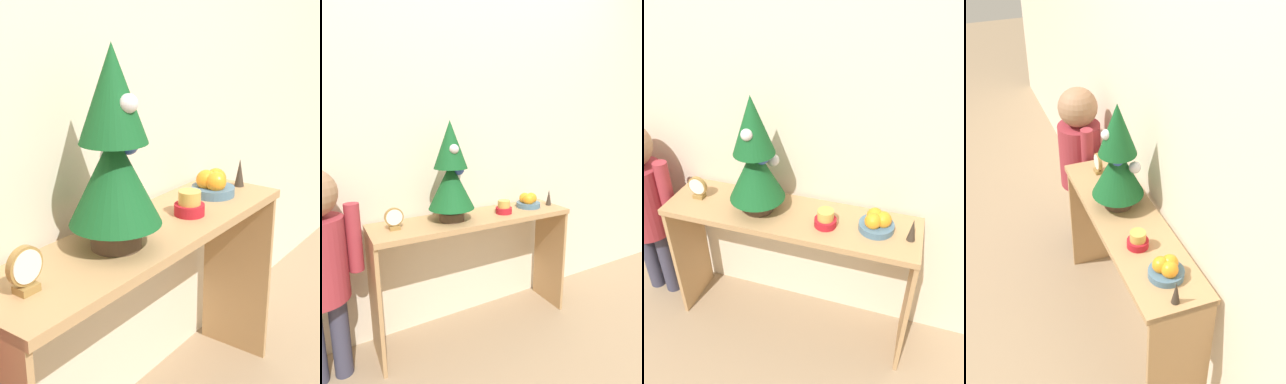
% 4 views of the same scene
% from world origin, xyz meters
% --- Properties ---
extents(ground_plane, '(12.00, 12.00, 0.00)m').
position_xyz_m(ground_plane, '(0.00, 0.00, 0.00)').
color(ground_plane, '#997F60').
extents(back_wall, '(7.00, 0.05, 2.50)m').
position_xyz_m(back_wall, '(0.00, 0.37, 1.25)').
color(back_wall, beige).
rests_on(back_wall, ground_plane).
extents(console_table, '(1.23, 0.33, 0.74)m').
position_xyz_m(console_table, '(0.00, 0.16, 0.57)').
color(console_table, tan).
rests_on(console_table, ground_plane).
extents(mini_tree, '(0.26, 0.26, 0.56)m').
position_xyz_m(mini_tree, '(-0.15, 0.16, 1.01)').
color(mini_tree, '#4C3828').
rests_on(mini_tree, console_table).
extents(fruit_bowl, '(0.16, 0.16, 0.09)m').
position_xyz_m(fruit_bowl, '(0.41, 0.17, 0.78)').
color(fruit_bowl, '#476B84').
rests_on(fruit_bowl, console_table).
extents(singing_bowl, '(0.10, 0.10, 0.08)m').
position_xyz_m(singing_bowl, '(0.18, 0.13, 0.78)').
color(singing_bowl, '#AD1923').
rests_on(singing_bowl, console_table).
extents(desk_clock, '(0.10, 0.04, 0.12)m').
position_xyz_m(desk_clock, '(-0.48, 0.16, 0.80)').
color(desk_clock, olive).
rests_on(desk_clock, console_table).
extents(figurine, '(0.04, 0.04, 0.11)m').
position_xyz_m(figurine, '(0.56, 0.15, 0.79)').
color(figurine, '#382D23').
rests_on(figurine, console_table).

